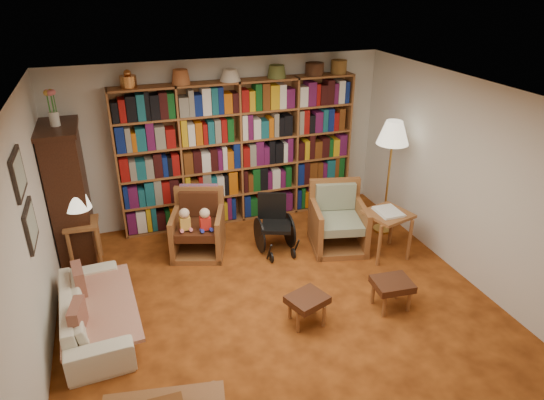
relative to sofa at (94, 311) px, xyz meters
name	(u,v)px	position (x,y,z in m)	size (l,w,h in m)	color
floor	(277,304)	(2.05, -0.23, -0.24)	(5.00, 5.00, 0.00)	#AF541B
ceiling	(278,97)	(2.05, -0.23, 2.26)	(5.00, 5.00, 0.00)	white
wall_back	(224,142)	(2.05, 2.27, 1.01)	(5.00, 5.00, 0.00)	silver
wall_front	(406,375)	(2.05, -2.73, 1.01)	(5.00, 5.00, 0.00)	silver
wall_left	(27,249)	(-0.45, -0.23, 1.01)	(5.00, 5.00, 0.00)	silver
wall_right	(468,182)	(4.55, -0.23, 1.01)	(5.00, 5.00, 0.00)	silver
bookshelf	(239,149)	(2.25, 2.10, 0.93)	(3.60, 0.30, 2.42)	brown
curio_cabinet	(69,192)	(-0.20, 1.77, 0.71)	(0.50, 0.95, 2.40)	#3C1E10
framed_pictures	(25,200)	(-0.43, 0.07, 1.38)	(0.03, 0.52, 0.97)	black
sofa	(94,311)	(0.00, 0.00, 0.00)	(0.65, 1.67, 0.49)	beige
sofa_throw	(98,306)	(0.05, 0.00, 0.06)	(0.79, 1.47, 0.04)	beige
cushion_left	(79,280)	(-0.13, 0.35, 0.21)	(0.11, 0.35, 0.35)	maroon
cushion_right	(78,318)	(-0.13, -0.35, 0.21)	(0.11, 0.34, 0.34)	maroon
side_table_lamp	(83,233)	(-0.10, 1.43, 0.23)	(0.45, 0.45, 0.64)	brown
table_lamp	(76,200)	(-0.10, 1.43, 0.72)	(0.35, 0.35, 0.48)	#BF913D
armchair_leather	(197,226)	(1.39, 1.34, 0.12)	(0.92, 0.93, 0.89)	brown
armchair_sage	(335,222)	(3.31, 0.85, 0.11)	(0.91, 0.92, 0.93)	brown
wheelchair	(275,225)	(2.44, 1.00, 0.13)	(0.52, 0.66, 0.83)	black
floor_lamp	(393,137)	(4.20, 0.98, 1.25)	(0.46, 0.46, 1.73)	#BF913D
side_table_papers	(387,220)	(3.85, 0.37, 0.30)	(0.66, 0.66, 0.68)	brown
footstool_a	(307,301)	(2.26, -0.65, 0.04)	(0.51, 0.47, 0.35)	#442212
footstool_b	(392,286)	(3.30, -0.71, 0.06)	(0.47, 0.41, 0.37)	#442212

